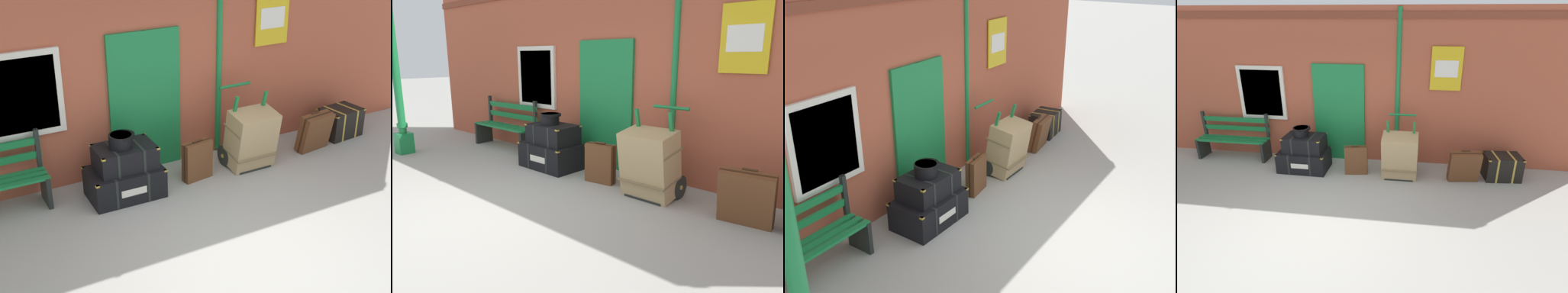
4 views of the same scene
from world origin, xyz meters
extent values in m
plane|color=#A3A099|center=(0.00, 0.00, 0.00)|extent=(60.00, 60.00, 0.00)
cube|color=#AD5138|center=(0.00, 2.60, 1.60)|extent=(10.40, 0.30, 3.20)
cube|color=#197A3D|center=(-0.08, 2.43, 1.05)|extent=(1.10, 0.05, 2.10)
cube|color=#0F4924|center=(-0.08, 2.41, 1.05)|extent=(0.06, 0.02, 2.10)
cube|color=silver|center=(-1.79, 2.43, 1.45)|extent=(1.04, 0.06, 1.16)
cube|color=silver|center=(-1.79, 2.41, 1.45)|extent=(0.88, 0.02, 1.00)
cylinder|color=#197A3D|center=(1.16, 2.45, 1.60)|extent=(0.09, 0.09, 3.14)
cube|color=gold|center=(2.10, 2.43, 2.05)|extent=(0.60, 0.02, 0.84)
cube|color=white|center=(2.10, 2.41, 2.05)|extent=(0.44, 0.01, 0.32)
cylinder|color=#197A3D|center=(-3.57, 0.53, 1.58)|extent=(0.14, 0.14, 2.35)
cube|color=#197A3D|center=(-2.47, 1.96, 0.45)|extent=(1.60, 0.09, 0.04)
cube|color=#197A3D|center=(-2.47, 2.10, 0.45)|extent=(1.60, 0.09, 0.04)
cube|color=#197A3D|center=(-2.47, 2.24, 0.45)|extent=(1.60, 0.09, 0.04)
cube|color=#197A3D|center=(-2.47, 2.30, 0.65)|extent=(1.60, 0.05, 0.10)
cube|color=#197A3D|center=(-2.47, 2.30, 0.85)|extent=(1.60, 0.05, 0.10)
cube|color=black|center=(-1.71, 2.10, 0.23)|extent=(0.06, 0.40, 0.45)
cube|color=black|center=(-1.71, 2.30, 0.73)|extent=(0.06, 0.06, 0.56)
cube|color=black|center=(-0.71, 1.78, 0.21)|extent=(1.01, 0.66, 0.42)
cube|color=black|center=(-0.93, 1.79, 0.21)|extent=(0.05, 0.65, 0.43)
cube|color=black|center=(-0.48, 1.78, 0.21)|extent=(0.05, 0.65, 0.43)
cube|color=#B79338|center=(-1.19, 1.49, 0.41)|extent=(0.05, 0.05, 0.02)
cube|color=#B79338|center=(-0.23, 1.47, 0.41)|extent=(0.05, 0.05, 0.02)
cube|color=#B79338|center=(-1.18, 2.09, 0.41)|extent=(0.05, 0.05, 0.02)
cube|color=#B79338|center=(-0.22, 2.07, 0.41)|extent=(0.05, 0.05, 0.02)
cube|color=silver|center=(-0.70, 1.46, 0.21)|extent=(0.36, 0.01, 0.10)
cube|color=black|center=(-0.68, 1.80, 0.58)|extent=(0.81, 0.56, 0.32)
cube|color=black|center=(-0.86, 1.80, 0.58)|extent=(0.05, 0.55, 0.33)
cube|color=black|center=(-0.50, 1.80, 0.58)|extent=(0.05, 0.55, 0.33)
cube|color=#B79338|center=(-1.06, 1.56, 0.73)|extent=(0.05, 0.05, 0.02)
cube|color=#B79338|center=(-0.30, 1.54, 0.73)|extent=(0.05, 0.05, 0.02)
cube|color=#B79338|center=(-1.05, 2.06, 0.73)|extent=(0.05, 0.05, 0.02)
cube|color=#B79338|center=(-0.29, 2.04, 0.73)|extent=(0.05, 0.05, 0.02)
cylinder|color=black|center=(-0.73, 1.79, 0.83)|extent=(0.31, 0.31, 0.18)
cylinder|color=black|center=(-0.70, 1.79, 0.90)|extent=(0.33, 0.33, 0.04)
cube|color=black|center=(1.29, 1.66, 0.01)|extent=(0.56, 0.28, 0.03)
cube|color=#197A3D|center=(1.04, 1.86, 0.58)|extent=(0.04, 0.35, 1.17)
cube|color=#197A3D|center=(1.54, 1.86, 0.58)|extent=(0.04, 0.35, 1.17)
cylinder|color=#197A3D|center=(1.29, 2.17, 1.16)|extent=(0.54, 0.04, 0.04)
cylinder|color=black|center=(0.97, 1.92, 0.16)|extent=(0.04, 0.32, 0.32)
cylinder|color=#B79338|center=(0.97, 1.92, 0.16)|extent=(0.07, 0.06, 0.06)
cylinder|color=black|center=(1.61, 1.92, 0.16)|extent=(0.04, 0.32, 0.32)
cylinder|color=#B79338|center=(1.61, 1.92, 0.16)|extent=(0.07, 0.06, 0.06)
cube|color=tan|center=(1.29, 1.68, 0.47)|extent=(0.68, 0.57, 0.94)
cube|color=olive|center=(1.29, 1.68, 0.27)|extent=(0.70, 0.46, 0.10)
cube|color=olive|center=(1.29, 1.68, 0.66)|extent=(0.70, 0.46, 0.10)
cube|color=brown|center=(0.41, 1.74, 0.29)|extent=(0.47, 0.22, 0.58)
cylinder|color=#3A2112|center=(0.41, 1.74, 0.60)|extent=(0.16, 0.05, 0.03)
cube|color=#351E10|center=(0.41, 1.74, 0.29)|extent=(0.46, 0.09, 0.60)
cube|color=brown|center=(2.53, 1.70, 0.32)|extent=(0.61, 0.37, 0.63)
cylinder|color=#3A2112|center=(2.53, 1.73, 0.63)|extent=(0.16, 0.05, 0.03)
cube|color=#351E10|center=(2.53, 1.70, 0.32)|extent=(0.61, 0.21, 0.61)
cube|color=black|center=(3.30, 1.96, 0.24)|extent=(0.72, 0.54, 0.48)
cube|color=#B79338|center=(3.14, 1.95, 0.24)|extent=(0.08, 0.49, 0.49)
cube|color=#B79338|center=(3.45, 1.98, 0.24)|extent=(0.08, 0.49, 0.49)
cube|color=#B79338|center=(3.00, 1.71, 0.47)|extent=(0.05, 0.05, 0.02)
cube|color=#B79338|center=(3.64, 1.77, 0.47)|extent=(0.05, 0.05, 0.02)
cube|color=#B79338|center=(2.96, 2.15, 0.47)|extent=(0.05, 0.05, 0.02)
cube|color=#B79338|center=(3.59, 2.21, 0.47)|extent=(0.05, 0.05, 0.02)
camera|label=1|loc=(-3.10, -4.64, 3.93)|focal=51.77mm
camera|label=2|loc=(3.79, -2.32, 1.82)|focal=34.09mm
camera|label=3|loc=(-4.99, -1.96, 3.58)|focal=42.37mm
camera|label=4|loc=(1.57, -3.99, 3.02)|focal=29.19mm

